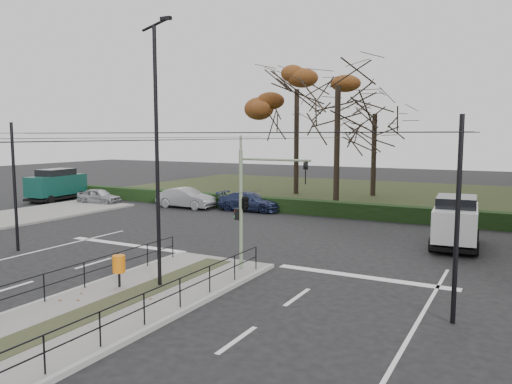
% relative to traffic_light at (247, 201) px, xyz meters
% --- Properties ---
extents(ground, '(140.00, 140.00, 0.00)m').
position_rel_traffic_light_xyz_m(ground, '(-1.77, -3.78, -2.89)').
color(ground, black).
rests_on(ground, ground).
extents(median_island, '(4.40, 15.00, 0.14)m').
position_rel_traffic_light_xyz_m(median_island, '(-1.77, -6.28, -2.82)').
color(median_island, slate).
rests_on(median_island, ground).
extents(park, '(38.00, 26.00, 0.10)m').
position_rel_traffic_light_xyz_m(park, '(-7.77, 28.22, -2.84)').
color(park, '#262F17').
rests_on(park, ground).
extents(hedge, '(38.00, 1.00, 1.00)m').
position_rel_traffic_light_xyz_m(hedge, '(-7.77, 14.82, -2.39)').
color(hedge, black).
rests_on(hedge, ground).
extents(median_railing, '(4.14, 13.24, 0.92)m').
position_rel_traffic_light_xyz_m(median_railing, '(-1.77, -6.38, -1.91)').
color(median_railing, black).
rests_on(median_railing, median_island).
extents(catenary, '(20.00, 34.00, 6.00)m').
position_rel_traffic_light_xyz_m(catenary, '(-1.77, -2.16, 0.53)').
color(catenary, black).
rests_on(catenary, ground).
extents(traffic_light, '(3.21, 1.84, 4.72)m').
position_rel_traffic_light_xyz_m(traffic_light, '(0.00, 0.00, 0.00)').
color(traffic_light, gray).
rests_on(traffic_light, median_island).
extents(litter_bin, '(0.44, 0.44, 1.12)m').
position_rel_traffic_light_xyz_m(litter_bin, '(-2.83, -4.08, -1.95)').
color(litter_bin, black).
rests_on(litter_bin, median_island).
extents(streetlamp_median_far, '(0.76, 0.16, 9.14)m').
position_rel_traffic_light_xyz_m(streetlamp_median_far, '(-1.69, -3.27, 1.90)').
color(streetlamp_median_far, black).
rests_on(streetlamp_median_far, median_island).
extents(parked_car_first, '(3.74, 1.75, 1.24)m').
position_rel_traffic_light_xyz_m(parked_car_first, '(-19.93, 11.72, -2.27)').
color(parked_car_first, '#93959A').
rests_on(parked_car_first, ground).
extents(parked_car_second, '(4.53, 1.60, 1.49)m').
position_rel_traffic_light_xyz_m(parked_car_second, '(-12.66, 13.26, -2.14)').
color(parked_car_second, '#93959A').
rests_on(parked_car_second, ground).
extents(parked_car_third, '(4.79, 2.17, 1.36)m').
position_rel_traffic_light_xyz_m(parked_car_third, '(-7.75, 14.22, -2.21)').
color(parked_car_third, '#20294C').
rests_on(parked_car_third, ground).
extents(white_van, '(2.42, 4.81, 2.48)m').
position_rel_traffic_light_xyz_m(white_van, '(6.65, 8.82, -1.60)').
color(white_van, silver).
rests_on(white_van, ground).
extents(green_van, '(2.62, 5.50, 2.63)m').
position_rel_traffic_light_xyz_m(green_van, '(-24.65, 11.66, -1.53)').
color(green_van, '#0C352E').
rests_on(green_van, ground).
extents(rust_tree, '(8.93, 8.93, 12.33)m').
position_rel_traffic_light_xyz_m(rust_tree, '(-8.77, 24.80, 6.58)').
color(rust_tree, black).
rests_on(rust_tree, park).
extents(bare_tree_center, '(6.75, 6.75, 9.52)m').
position_rel_traffic_light_xyz_m(bare_tree_center, '(-2.22, 26.77, 3.85)').
color(bare_tree_center, black).
rests_on(bare_tree_center, park).
extents(bare_tree_near, '(7.29, 7.29, 11.93)m').
position_rel_traffic_light_xyz_m(bare_tree_near, '(-3.05, 19.31, 5.53)').
color(bare_tree_near, black).
rests_on(bare_tree_near, park).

